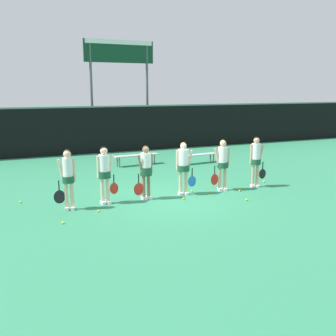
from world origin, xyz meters
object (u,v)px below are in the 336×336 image
object	(u,v)px
tennis_ball_5	(264,182)
tennis_ball_4	(63,223)
tennis_ball_2	(247,200)
bench_far	(136,156)
tennis_ball_0	(20,202)
tennis_ball_6	(240,191)
player_2	(146,168)
tennis_ball_8	(184,199)
tennis_ball_3	(209,192)
player_3	(184,164)
player_5	(256,158)
tennis_ball_7	(192,191)
scoreboard	(119,64)
player_0	(68,175)
player_4	(223,161)
bench_courtside	(198,155)
tennis_ball_1	(98,211)
player_1	(105,170)

from	to	relation	value
tennis_ball_5	tennis_ball_4	bearing A→B (deg)	-167.39
tennis_ball_2	bench_far	bearing A→B (deg)	100.44
tennis_ball_0	tennis_ball_6	size ratio (longest dim) A/B	0.99
player_2	tennis_ball_8	distance (m)	1.51
bench_far	tennis_ball_3	bearing A→B (deg)	-88.15
bench_far	player_3	size ratio (longest dim) A/B	1.23
player_5	tennis_ball_7	size ratio (longest dim) A/B	25.20
player_2	tennis_ball_2	world-z (taller)	player_2
scoreboard	tennis_ball_4	world-z (taller)	scoreboard
scoreboard	player_3	bearing A→B (deg)	-95.81
player_0	tennis_ball_6	bearing A→B (deg)	8.27
player_2	tennis_ball_2	distance (m)	3.25
tennis_ball_3	tennis_ball_5	bearing A→B (deg)	10.97
tennis_ball_3	tennis_ball_4	distance (m)	5.03
player_4	tennis_ball_4	distance (m)	5.70
player_4	tennis_ball_0	bearing A→B (deg)	-179.38
bench_far	tennis_ball_6	bearing A→B (deg)	-78.65
tennis_ball_2	tennis_ball_4	xyz separation A→B (m)	(-5.50, 0.09, -0.00)
tennis_ball_2	tennis_ball_5	size ratio (longest dim) A/B	0.98
player_3	tennis_ball_8	xyz separation A→B (m)	(-0.25, -0.55, -0.98)
bench_courtside	tennis_ball_6	world-z (taller)	bench_courtside
tennis_ball_5	tennis_ball_8	size ratio (longest dim) A/B	1.00
tennis_ball_0	tennis_ball_4	xyz separation A→B (m)	(0.88, -2.41, 0.00)
bench_courtside	tennis_ball_4	xyz separation A→B (m)	(-7.02, -5.98, -0.33)
tennis_ball_0	tennis_ball_8	distance (m)	4.94
player_3	tennis_ball_6	bearing A→B (deg)	-3.58
player_5	tennis_ball_5	xyz separation A→B (m)	(0.72, 0.42, -1.01)
tennis_ball_3	player_2	bearing A→B (deg)	176.16
tennis_ball_1	tennis_ball_3	xyz separation A→B (m)	(3.82, 0.56, -0.00)
player_1	player_2	world-z (taller)	player_1
tennis_ball_1	tennis_ball_5	world-z (taller)	tennis_ball_5
scoreboard	tennis_ball_5	xyz separation A→B (m)	(2.39, -10.10, -4.68)
player_0	tennis_ball_6	size ratio (longest dim) A/B	26.02
player_0	player_1	size ratio (longest dim) A/B	1.00
tennis_ball_0	tennis_ball_7	distance (m)	5.37
bench_courtside	player_2	distance (m)	6.36
bench_far	tennis_ball_1	xyz separation A→B (m)	(-3.19, -6.07, -0.38)
player_3	tennis_ball_2	world-z (taller)	player_3
tennis_ball_5	tennis_ball_3	bearing A→B (deg)	-169.03
player_3	player_4	bearing A→B (deg)	8.05
bench_courtside	tennis_ball_1	world-z (taller)	bench_courtside
tennis_ball_0	tennis_ball_4	world-z (taller)	same
tennis_ball_6	tennis_ball_4	bearing A→B (deg)	-171.27
player_4	tennis_ball_2	world-z (taller)	player_4
player_4	tennis_ball_1	bearing A→B (deg)	-160.58
player_4	tennis_ball_1	size ratio (longest dim) A/B	26.22
tennis_ball_3	player_0	bearing A→B (deg)	-179.90
player_1	tennis_ball_6	distance (m)	4.59
player_0	tennis_ball_6	distance (m)	5.65
tennis_ball_5	tennis_ball_7	bearing A→B (deg)	-176.15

